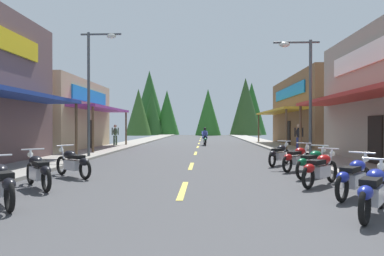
# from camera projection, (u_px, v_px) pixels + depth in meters

# --- Properties ---
(ground) EXTENTS (10.09, 75.04, 0.10)m
(ground) POSITION_uv_depth(u_px,v_px,m) (197.00, 150.00, 22.96)
(ground) COLOR #424244
(sidewalk_left) EXTENTS (2.57, 75.04, 0.12)m
(sidewalk_left) POSITION_uv_depth(u_px,v_px,m) (109.00, 149.00, 23.21)
(sidewalk_left) COLOR gray
(sidewalk_left) RESTS_ON ground
(sidewalk_right) EXTENTS (2.57, 75.04, 0.12)m
(sidewalk_right) POSITION_uv_depth(u_px,v_px,m) (287.00, 149.00, 22.71)
(sidewalk_right) COLOR #9E9991
(sidewalk_right) RESTS_ON ground
(centerline_dashes) EXTENTS (0.16, 49.44, 0.01)m
(centerline_dashes) POSITION_uv_depth(u_px,v_px,m) (198.00, 147.00, 25.62)
(centerline_dashes) COLOR #E0C64C
(centerline_dashes) RESTS_ON ground
(storefront_left_far) EXTENTS (10.77, 9.35, 4.88)m
(storefront_left_far) POSITION_uv_depth(u_px,v_px,m) (29.00, 115.00, 23.28)
(storefront_left_far) COLOR tan
(storefront_left_far) RESTS_ON ground
(storefront_right_far) EXTENTS (10.45, 12.83, 5.77)m
(storefront_right_far) POSITION_uv_depth(u_px,v_px,m) (341.00, 112.00, 26.99)
(storefront_right_far) COLOR brown
(storefront_right_far) RESTS_ON ground
(streetlamp_left) EXTENTS (2.11, 0.30, 6.52)m
(streetlamp_left) POSITION_uv_depth(u_px,v_px,m) (94.00, 77.00, 16.74)
(streetlamp_left) COLOR #474C51
(streetlamp_left) RESTS_ON ground
(streetlamp_right) EXTENTS (2.11, 0.30, 5.65)m
(streetlamp_right) POSITION_uv_depth(u_px,v_px,m) (303.00, 82.00, 14.96)
(streetlamp_right) COLOR #474C51
(streetlamp_right) RESTS_ON ground
(motorcycle_parked_right_1) EXTENTS (1.37, 1.77, 1.04)m
(motorcycle_parked_right_1) POSITION_uv_depth(u_px,v_px,m) (373.00, 190.00, 5.99)
(motorcycle_parked_right_1) COLOR black
(motorcycle_parked_right_1) RESTS_ON ground
(motorcycle_parked_right_2) EXTENTS (1.54, 1.63, 1.04)m
(motorcycle_parked_right_2) POSITION_uv_depth(u_px,v_px,m) (354.00, 177.00, 7.59)
(motorcycle_parked_right_2) COLOR black
(motorcycle_parked_right_2) RESTS_ON ground
(motorcycle_parked_right_3) EXTENTS (1.55, 1.62, 1.04)m
(motorcycle_parked_right_3) POSITION_uv_depth(u_px,v_px,m) (320.00, 168.00, 9.07)
(motorcycle_parked_right_3) COLOR black
(motorcycle_parked_right_3) RESTS_ON ground
(motorcycle_parked_right_4) EXTENTS (1.57, 1.60, 1.04)m
(motorcycle_parked_right_4) POSITION_uv_depth(u_px,v_px,m) (312.00, 162.00, 10.56)
(motorcycle_parked_right_4) COLOR black
(motorcycle_parked_right_4) RESTS_ON ground
(motorcycle_parked_right_5) EXTENTS (1.55, 1.62, 1.04)m
(motorcycle_parked_right_5) POSITION_uv_depth(u_px,v_px,m) (297.00, 158.00, 12.10)
(motorcycle_parked_right_5) COLOR black
(motorcycle_parked_right_5) RESTS_ON ground
(motorcycle_parked_right_6) EXTENTS (1.32, 1.80, 1.04)m
(motorcycle_parked_right_6) POSITION_uv_depth(u_px,v_px,m) (279.00, 154.00, 13.76)
(motorcycle_parked_right_6) COLOR black
(motorcycle_parked_right_6) RESTS_ON ground
(motorcycle_parked_left_1) EXTENTS (1.53, 1.64, 1.04)m
(motorcycle_parked_left_1) POSITION_uv_depth(u_px,v_px,m) (2.00, 183.00, 6.78)
(motorcycle_parked_left_1) COLOR black
(motorcycle_parked_left_1) RESTS_ON ground
(motorcycle_parked_left_2) EXTENTS (1.52, 1.65, 1.04)m
(motorcycle_parked_left_2) POSITION_uv_depth(u_px,v_px,m) (38.00, 170.00, 8.70)
(motorcycle_parked_left_2) COLOR black
(motorcycle_parked_left_2) RESTS_ON ground
(motorcycle_parked_left_3) EXTENTS (1.73, 1.42, 1.04)m
(motorcycle_parked_left_3) POSITION_uv_depth(u_px,v_px,m) (73.00, 162.00, 10.59)
(motorcycle_parked_left_3) COLOR black
(motorcycle_parked_left_3) RESTS_ON ground
(rider_cruising_lead) EXTENTS (0.60, 2.14, 1.57)m
(rider_cruising_lead) POSITION_uv_depth(u_px,v_px,m) (205.00, 138.00, 28.02)
(rider_cruising_lead) COLOR black
(rider_cruising_lead) RESTS_ON ground
(pedestrian_waiting) EXTENTS (0.56, 0.31, 1.79)m
(pedestrian_waiting) POSITION_uv_depth(u_px,v_px,m) (115.00, 134.00, 26.48)
(pedestrian_waiting) COLOR #3F593F
(pedestrian_waiting) RESTS_ON ground
(pedestrian_strolling) EXTENTS (0.54, 0.37, 1.81)m
(pedestrian_strolling) POSITION_uv_depth(u_px,v_px,m) (299.00, 135.00, 21.66)
(pedestrian_strolling) COLOR #333F8C
(pedestrian_strolling) RESTS_ON ground
(treeline_backdrop) EXTENTS (26.78, 13.40, 12.94)m
(treeline_backdrop) POSITION_uv_depth(u_px,v_px,m) (187.00, 108.00, 62.30)
(treeline_backdrop) COLOR #325923
(treeline_backdrop) RESTS_ON ground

